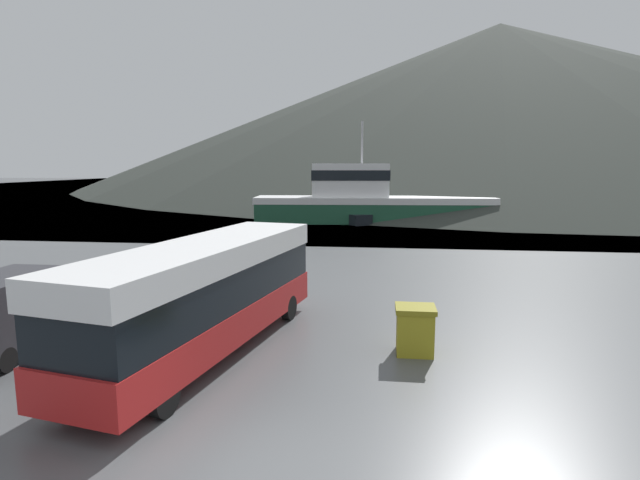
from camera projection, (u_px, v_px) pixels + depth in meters
name	position (u px, v px, depth m)	size (l,w,h in m)	color
ground_plane	(252.00, 465.00, 9.48)	(400.00, 400.00, 0.00)	#515456
water_surface	(373.00, 184.00, 152.45)	(240.00, 240.00, 0.00)	#3D5160
hill_backdrop	(496.00, 106.00, 144.71)	(225.33, 225.33, 45.53)	#2D332D
tour_bus	(206.00, 291.00, 14.97)	(4.67, 11.16, 3.38)	red
delivery_van	(12.00, 311.00, 15.17)	(2.08, 6.01, 2.39)	#2D2D33
fishing_boat	(368.00, 201.00, 49.54)	(23.73, 6.34, 9.91)	#1E5138
storage_bin	(415.00, 330.00, 15.01)	(1.19, 1.04, 1.46)	olive
small_boat	(350.00, 218.00, 49.24)	(4.50, 5.40, 0.99)	black
mooring_bollard	(284.00, 243.00, 34.11)	(0.44, 0.44, 0.77)	#4C4C51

